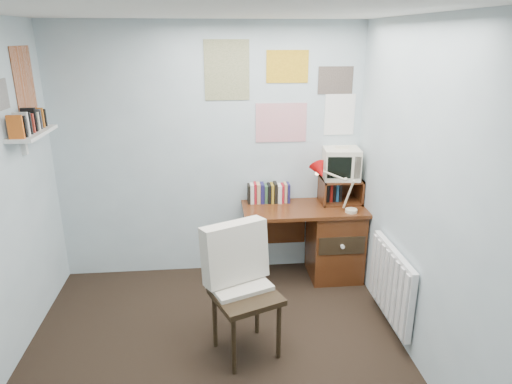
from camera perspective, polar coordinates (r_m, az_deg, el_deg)
back_wall at (r=4.53m, az=-5.74°, el=4.73°), size 3.00×0.02×2.50m
right_wall at (r=3.22m, az=22.14°, el=-2.60°), size 0.02×3.50×2.50m
ceiling at (r=2.64m, az=-6.57°, el=21.96°), size 3.00×3.50×0.02m
desk at (r=4.70m, az=9.12°, el=-5.82°), size 1.20×0.55×0.76m
desk_chair at (r=3.52m, az=-1.27°, el=-12.92°), size 0.65×0.64×0.99m
desk_lamp at (r=4.38m, az=11.98°, el=0.06°), size 0.31×0.28×0.42m
tv_riser at (r=4.65m, az=10.50°, el=0.21°), size 0.40×0.30×0.25m
crt_tv at (r=4.59m, az=10.59°, el=3.72°), size 0.38×0.36×0.33m
book_row at (r=4.59m, az=2.67°, el=0.07°), size 0.60×0.14×0.22m
radiator at (r=4.00m, az=16.56°, el=-10.87°), size 0.09×0.80×0.60m
wall_shelf at (r=4.07m, az=-26.16°, el=6.60°), size 0.20×0.62×0.24m
posters_back at (r=4.46m, az=3.23°, el=12.43°), size 1.20×0.01×0.90m
posters_left at (r=4.05m, az=-28.22°, el=11.74°), size 0.01×0.70×0.60m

